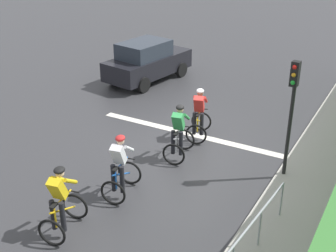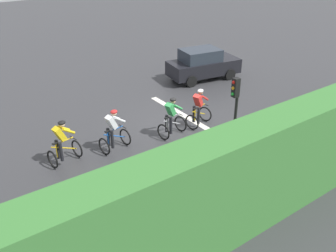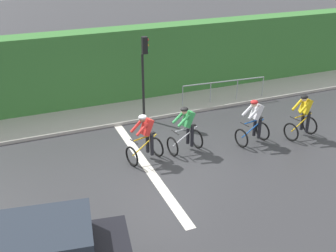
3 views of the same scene
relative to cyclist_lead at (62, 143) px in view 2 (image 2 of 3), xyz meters
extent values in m
plane|color=#333335|center=(-0.34, -5.25, -0.80)|extent=(80.00, 80.00, 0.00)
cube|color=#ADA89E|center=(-4.88, -3.25, -0.74)|extent=(2.80, 24.29, 0.12)
cube|color=tan|center=(-5.78, -3.25, -0.51)|extent=(0.44, 24.29, 0.57)
cube|color=#387533|center=(-6.08, -3.25, 0.80)|extent=(1.10, 24.29, 3.19)
cube|color=silver|center=(-0.34, -5.95, -0.79)|extent=(7.00, 0.30, 0.01)
torus|color=black|center=(0.11, -0.54, -0.46)|extent=(0.68, 0.19, 0.68)
torus|color=black|center=(-0.09, 0.46, -0.46)|extent=(0.68, 0.19, 0.68)
cylinder|color=gold|center=(0.01, -0.04, -0.21)|extent=(0.23, 0.98, 0.51)
cylinder|color=gold|center=(-0.05, 0.26, -0.18)|extent=(0.04, 0.04, 0.55)
cylinder|color=gold|center=(0.02, -0.09, 0.07)|extent=(0.18, 0.71, 0.04)
cube|color=black|center=(-0.05, 0.26, 0.11)|extent=(0.14, 0.24, 0.04)
cylinder|color=black|center=(0.09, -0.44, 0.04)|extent=(0.42, 0.11, 0.03)
cube|color=yellow|center=(-0.01, 0.06, 0.41)|extent=(0.37, 0.46, 0.57)
sphere|color=beige|center=(0.02, -0.09, 0.72)|extent=(0.20, 0.20, 0.20)
ellipsoid|color=black|center=(0.02, -0.09, 0.79)|extent=(0.29, 0.32, 0.14)
cylinder|color=black|center=(0.09, 0.18, -0.23)|extent=(0.12, 0.12, 0.74)
cylinder|color=black|center=(-0.15, 0.14, -0.23)|extent=(0.12, 0.12, 0.74)
cylinder|color=yellow|center=(0.20, -0.19, 0.47)|extent=(0.18, 0.49, 0.37)
cylinder|color=yellow|center=(-0.11, -0.25, 0.47)|extent=(0.18, 0.49, 0.37)
torus|color=black|center=(-0.16, -2.44, -0.46)|extent=(0.68, 0.18, 0.68)
torus|color=black|center=(-0.34, -1.44, -0.46)|extent=(0.68, 0.18, 0.68)
cylinder|color=#1E59B2|center=(-0.25, -1.94, -0.21)|extent=(0.22, 0.98, 0.51)
cylinder|color=#1E59B2|center=(-0.31, -1.64, -0.18)|extent=(0.04, 0.04, 0.55)
cylinder|color=#1E59B2|center=(-0.24, -1.99, 0.07)|extent=(0.17, 0.71, 0.04)
cube|color=black|center=(-0.31, -1.64, 0.11)|extent=(0.14, 0.23, 0.04)
cylinder|color=black|center=(-0.18, -2.34, 0.04)|extent=(0.42, 0.10, 0.03)
cube|color=white|center=(-0.27, -1.84, 0.41)|extent=(0.37, 0.46, 0.57)
sphere|color=beige|center=(-0.24, -1.99, 0.72)|extent=(0.20, 0.20, 0.20)
ellipsoid|color=red|center=(-0.24, -1.99, 0.79)|extent=(0.29, 0.32, 0.14)
cylinder|color=black|center=(-0.17, -1.72, -0.23)|extent=(0.12, 0.12, 0.74)
cylinder|color=black|center=(-0.41, -1.76, -0.23)|extent=(0.12, 0.12, 0.74)
cylinder|color=white|center=(-0.06, -2.09, 0.47)|extent=(0.17, 0.49, 0.37)
cylinder|color=white|center=(-0.38, -2.15, 0.47)|extent=(0.17, 0.49, 0.37)
torus|color=black|center=(-0.52, -4.90, -0.46)|extent=(0.68, 0.18, 0.68)
torus|color=black|center=(-0.70, -3.90, -0.46)|extent=(0.68, 0.18, 0.68)
cylinder|color=silver|center=(-0.61, -4.40, -0.21)|extent=(0.22, 0.98, 0.51)
cylinder|color=silver|center=(-0.66, -4.10, -0.18)|extent=(0.04, 0.04, 0.55)
cylinder|color=silver|center=(-0.60, -4.45, 0.07)|extent=(0.17, 0.71, 0.04)
cube|color=black|center=(-0.66, -4.10, 0.11)|extent=(0.14, 0.23, 0.04)
cylinder|color=black|center=(-0.53, -4.80, 0.04)|extent=(0.42, 0.11, 0.03)
cube|color=green|center=(-0.63, -4.30, 0.41)|extent=(0.37, 0.46, 0.57)
sphere|color=tan|center=(-0.60, -4.45, 0.72)|extent=(0.20, 0.20, 0.20)
ellipsoid|color=black|center=(-0.60, -4.45, 0.79)|extent=(0.29, 0.32, 0.14)
cylinder|color=black|center=(-0.53, -4.18, -0.23)|extent=(0.12, 0.12, 0.74)
cylinder|color=black|center=(-0.76, -4.22, -0.23)|extent=(0.12, 0.12, 0.74)
cylinder|color=green|center=(-0.42, -4.55, 0.47)|extent=(0.18, 0.49, 0.37)
cylinder|color=green|center=(-0.73, -4.61, 0.47)|extent=(0.18, 0.49, 0.37)
torus|color=black|center=(-0.40, -6.37, -0.46)|extent=(0.67, 0.25, 0.68)
torus|color=black|center=(-0.69, -5.39, -0.46)|extent=(0.67, 0.25, 0.68)
cylinder|color=gold|center=(-0.54, -5.88, -0.21)|extent=(0.32, 0.96, 0.51)
cylinder|color=gold|center=(-0.63, -5.58, -0.18)|extent=(0.04, 0.04, 0.55)
cylinder|color=gold|center=(-0.53, -5.93, 0.07)|extent=(0.24, 0.70, 0.04)
cube|color=black|center=(-0.63, -5.58, 0.11)|extent=(0.16, 0.24, 0.04)
cylinder|color=black|center=(-0.43, -6.27, 0.04)|extent=(0.41, 0.15, 0.03)
cube|color=red|center=(-0.57, -5.78, 0.41)|extent=(0.40, 0.48, 0.57)
sphere|color=#9E7051|center=(-0.53, -5.93, 0.72)|extent=(0.20, 0.20, 0.20)
ellipsoid|color=silver|center=(-0.53, -5.93, 0.79)|extent=(0.31, 0.34, 0.14)
cylinder|color=black|center=(-0.49, -5.65, -0.23)|extent=(0.12, 0.12, 0.74)
cylinder|color=black|center=(-0.72, -5.71, -0.23)|extent=(0.12, 0.12, 0.74)
cylinder|color=red|center=(-0.34, -6.01, 0.47)|extent=(0.22, 0.48, 0.37)
cylinder|color=red|center=(-0.64, -6.10, 0.47)|extent=(0.22, 0.48, 0.37)
cube|color=black|center=(3.84, -9.88, -0.10)|extent=(2.33, 4.32, 0.80)
cube|color=#262D38|center=(3.88, -9.63, 0.63)|extent=(1.82, 2.34, 0.66)
cylinder|color=black|center=(4.46, -11.26, -0.48)|extent=(0.32, 0.67, 0.64)
cylinder|color=black|center=(2.82, -11.00, -0.48)|extent=(0.32, 0.67, 0.64)
cylinder|color=black|center=(4.87, -8.75, -0.48)|extent=(0.32, 0.67, 0.64)
cylinder|color=black|center=(3.23, -8.49, -0.48)|extent=(0.32, 0.67, 0.64)
cube|color=#EAEACC|center=(4.03, -11.94, 0.00)|extent=(0.29, 0.12, 0.16)
cube|color=#EAEACC|center=(3.02, -11.78, 0.00)|extent=(0.29, 0.12, 0.16)
cylinder|color=black|center=(-3.66, -4.81, 0.55)|extent=(0.10, 0.10, 2.70)
cube|color=black|center=(-3.66, -4.71, 2.22)|extent=(0.21, 0.21, 0.64)
sphere|color=red|center=(-3.65, -4.60, 2.42)|extent=(0.11, 0.11, 0.11)
sphere|color=orange|center=(-3.65, -4.60, 2.22)|extent=(0.11, 0.11, 0.11)
sphere|color=green|center=(-3.65, -4.60, 2.02)|extent=(0.11, 0.11, 0.11)
cylinder|color=#999EA3|center=(-3.98, -0.98, 0.20)|extent=(0.33, 3.84, 0.05)
cylinder|color=#999EA3|center=(-4.12, -2.89, -0.30)|extent=(0.04, 0.04, 1.00)
cylinder|color=#999EA3|center=(-4.03, -1.62, -0.30)|extent=(0.04, 0.04, 1.00)
cylinder|color=#999EA3|center=(-3.94, -0.34, -0.30)|extent=(0.04, 0.04, 1.00)
cylinder|color=#999EA3|center=(-3.84, 0.94, -0.30)|extent=(0.04, 0.04, 1.00)
camera|label=1|loc=(-6.09, 5.97, 5.73)|focal=47.81mm
camera|label=2|loc=(-11.35, 3.47, 6.56)|focal=39.07mm
camera|label=3|loc=(10.47, -9.63, 5.98)|focal=43.40mm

